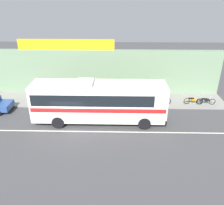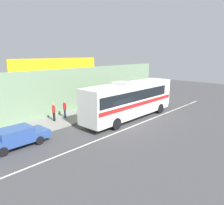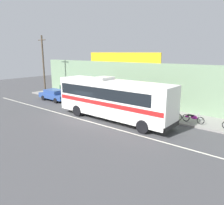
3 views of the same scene
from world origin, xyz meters
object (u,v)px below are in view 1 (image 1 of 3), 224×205
(intercity_bus, at_px, (98,100))
(motorcycle_orange, at_px, (206,101))
(motorcycle_purple, at_px, (162,100))
(pedestrian_by_curb, at_px, (60,89))
(pedestrian_far_left, at_px, (46,89))
(motorcycle_black, at_px, (143,101))
(motorcycle_blue, at_px, (193,100))

(intercity_bus, height_order, motorcycle_orange, intercity_bus)
(motorcycle_purple, relative_size, pedestrian_by_curb, 1.09)
(motorcycle_orange, height_order, pedestrian_far_left, pedestrian_far_left)
(motorcycle_black, relative_size, pedestrian_by_curb, 1.16)
(motorcycle_purple, relative_size, motorcycle_black, 0.94)
(motorcycle_purple, bearing_deg, motorcycle_black, -175.25)
(motorcycle_blue, relative_size, motorcycle_black, 0.95)
(motorcycle_purple, height_order, motorcycle_orange, same)
(intercity_bus, relative_size, motorcycle_black, 5.72)
(pedestrian_by_curb, bearing_deg, motorcycle_black, -9.98)
(motorcycle_blue, bearing_deg, pedestrian_far_left, 175.95)
(pedestrian_by_curb, bearing_deg, motorcycle_blue, -5.31)
(pedestrian_by_curb, bearing_deg, intercity_bus, -46.85)
(motorcycle_purple, bearing_deg, motorcycle_blue, 1.55)
(motorcycle_purple, height_order, motorcycle_blue, same)
(intercity_bus, relative_size, motorcycle_blue, 6.04)
(motorcycle_blue, height_order, motorcycle_orange, same)
(motorcycle_purple, bearing_deg, intercity_bus, -151.30)
(motorcycle_purple, distance_m, motorcycle_black, 1.90)
(motorcycle_orange, relative_size, pedestrian_by_curb, 1.09)
(motorcycle_black, xyz_separation_m, pedestrian_far_left, (-9.91, 1.30, 0.57))
(motorcycle_black, bearing_deg, pedestrian_by_curb, 170.02)
(motorcycle_purple, bearing_deg, pedestrian_by_curb, 172.65)
(intercity_bus, distance_m, motorcycle_purple, 7.06)
(pedestrian_far_left, bearing_deg, pedestrian_by_curb, 8.44)
(pedestrian_far_left, bearing_deg, intercity_bus, -37.82)
(motorcycle_blue, relative_size, pedestrian_by_curb, 1.10)
(motorcycle_purple, distance_m, pedestrian_far_left, 11.87)
(pedestrian_by_curb, bearing_deg, motorcycle_orange, -5.16)
(motorcycle_blue, distance_m, motorcycle_black, 5.03)
(intercity_bus, xyz_separation_m, pedestrian_far_left, (-5.74, 4.46, -0.93))
(intercity_bus, distance_m, pedestrian_far_left, 7.33)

